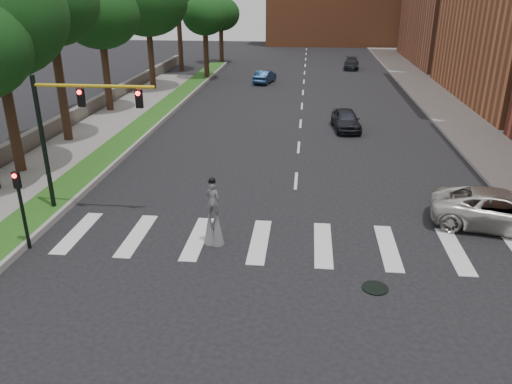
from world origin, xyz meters
name	(u,v)px	position (x,y,z in m)	size (l,w,h in m)	color
ground_plane	(290,255)	(0.00, 0.00, 0.00)	(160.00, 160.00, 0.00)	black
grass_median	(152,118)	(-11.50, 20.00, 0.12)	(2.00, 60.00, 0.25)	#205017
median_curb	(165,118)	(-10.45, 20.00, 0.14)	(0.20, 60.00, 0.28)	gray
sidewalk_left	(54,158)	(-14.50, 10.00, 0.09)	(4.00, 60.00, 0.18)	gray
sidewalk_right	(454,111)	(12.50, 25.00, 0.09)	(5.00, 90.00, 0.18)	gray
stone_wall	(94,106)	(-17.00, 22.00, 0.55)	(0.50, 56.00, 1.10)	#5D574F
manhole	(375,288)	(3.00, -2.00, 0.02)	(0.90, 0.90, 0.04)	black
traffic_signal	(67,124)	(-9.78, 3.00, 4.15)	(5.30, 0.23, 6.20)	black
secondary_signal	(21,203)	(-10.30, -0.50, 1.95)	(0.25, 0.21, 3.23)	black
stilt_performer	(213,219)	(-3.09, 0.64, 1.09)	(0.84, 0.56, 2.86)	black
suv_crossing	(502,210)	(8.86, 3.31, 0.81)	(2.68, 5.82, 1.62)	beige
car_near	(346,120)	(3.26, 18.65, 0.74)	(1.74, 4.32, 1.47)	black
car_mid	(265,77)	(-4.15, 36.67, 0.67)	(1.43, 4.10, 1.35)	#142A49
car_far	(351,64)	(5.77, 47.57, 0.64)	(1.79, 4.41, 1.28)	black
tree_2	(49,4)	(-15.29, 13.68, 8.62)	(6.02, 6.02, 11.24)	black
tree_3	(100,15)	(-15.70, 22.25, 7.53)	(6.06, 6.06, 10.15)	black
tree_4	(147,1)	(-14.90, 31.75, 8.32)	(7.65, 7.65, 11.60)	black
tree_6	(205,16)	(-10.77, 38.41, 6.62)	(4.78, 4.78, 8.73)	black
tree_7	(221,14)	(-11.24, 51.18, 6.20)	(5.02, 5.02, 8.39)	black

